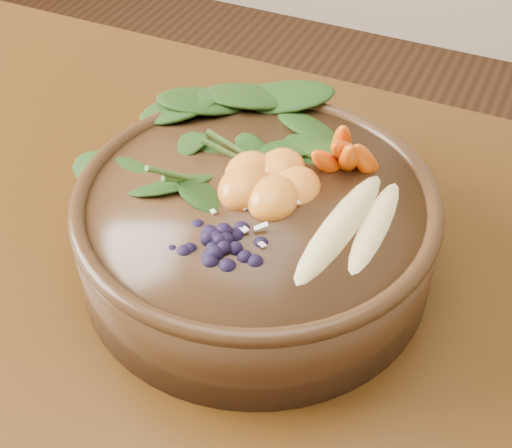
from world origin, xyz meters
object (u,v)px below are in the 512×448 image
object	(u,v)px
kale_heap	(241,119)
blueberry_pile	(221,225)
carrot_cluster	(359,121)
dining_table	(139,399)
banana_halves	(359,212)
stoneware_bowl	(256,233)
mandarin_cluster	(269,168)

from	to	relation	value
kale_heap	blueberry_pile	distance (m)	0.14
kale_heap	blueberry_pile	world-z (taller)	kale_heap
kale_heap	blueberry_pile	bearing A→B (deg)	-70.47
carrot_cluster	dining_table	bearing A→B (deg)	-119.48
kale_heap	banana_halves	xyz separation A→B (m)	(0.13, -0.06, -0.01)
banana_halves	blueberry_pile	bearing A→B (deg)	-141.51
stoneware_bowl	mandarin_cluster	xyz separation A→B (m)	(0.00, 0.02, 0.06)
carrot_cluster	banana_halves	distance (m)	0.09
stoneware_bowl	mandarin_cluster	world-z (taller)	mandarin_cluster
mandarin_cluster	blueberry_pile	distance (m)	0.08
dining_table	blueberry_pile	bearing A→B (deg)	39.73
dining_table	stoneware_bowl	world-z (taller)	stoneware_bowl
dining_table	banana_halves	xyz separation A→B (m)	(0.15, 0.12, 0.19)
mandarin_cluster	blueberry_pile	world-z (taller)	blueberry_pile
dining_table	carrot_cluster	world-z (taller)	carrot_cluster
stoneware_bowl	banana_halves	distance (m)	0.10
dining_table	mandarin_cluster	size ratio (longest dim) A/B	16.51
dining_table	kale_heap	xyz separation A→B (m)	(0.02, 0.18, 0.20)
dining_table	stoneware_bowl	bearing A→B (deg)	61.37
blueberry_pile	carrot_cluster	bearing A→B (deg)	68.18
stoneware_bowl	kale_heap	bearing A→B (deg)	124.59
mandarin_cluster	stoneware_bowl	bearing A→B (deg)	-98.62
stoneware_bowl	kale_heap	world-z (taller)	kale_heap
dining_table	banana_halves	bearing A→B (deg)	37.74
kale_heap	carrot_cluster	world-z (taller)	carrot_cluster
dining_table	banana_halves	distance (m)	0.27
carrot_cluster	blueberry_pile	distance (m)	0.16
mandarin_cluster	blueberry_pile	size ratio (longest dim) A/B	0.69
stoneware_bowl	mandarin_cluster	size ratio (longest dim) A/B	3.15
kale_heap	mandarin_cluster	bearing A→B (deg)	-44.06
dining_table	kale_heap	distance (m)	0.27
kale_heap	carrot_cluster	size ratio (longest dim) A/B	2.38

